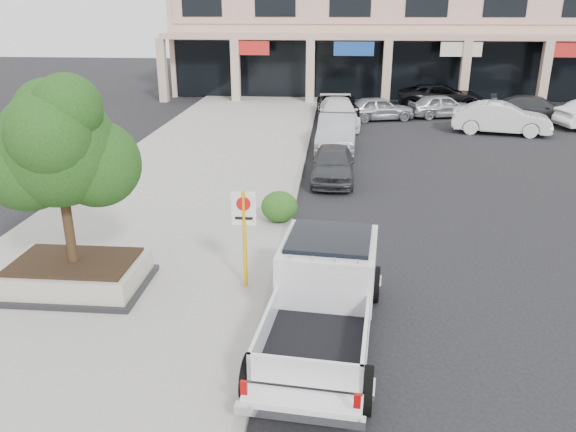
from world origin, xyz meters
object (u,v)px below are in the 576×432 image
Objects in this scene: planter at (76,274)px; lot_car_d at (442,96)px; curb_car_a at (333,164)px; curb_car_b at (337,132)px; pickup_truck at (322,300)px; curb_car_c at (338,113)px; planter_tree at (66,148)px; curb_car_d at (337,106)px; lot_car_c at (536,109)px; lot_car_e at (442,106)px; lot_car_a at (379,108)px; no_parking_sign at (244,226)px; lot_car_b at (501,118)px.

lot_car_d is at bearing 64.12° from planter.
curb_car_a is 0.81× the size of curb_car_b.
pickup_truck reaches higher than curb_car_c.
planter_tree is at bearing 158.11° from lot_car_d.
curb_car_c is 1.02× the size of curb_car_d.
curb_car_b reaches higher than planter.
curb_car_b is at bearing 137.06° from lot_car_c.
lot_car_e is (-5.03, 0.90, -0.03)m from lot_car_c.
curb_car_d is at bearing 75.30° from planter_tree.
lot_car_d is (6.62, 6.29, 0.03)m from curb_car_c.
curb_car_b reaches higher than lot_car_a.
lot_car_d is at bearing 68.13° from curb_car_a.
curb_car_d is at bearing 84.68° from no_parking_sign.
planter_tree reaches higher than lot_car_d.
planter is 25.72m from lot_car_e.
planter is at bearing 170.78° from pickup_truck.
lot_car_c reaches higher than planter.
curb_car_c is 8.44m from lot_car_b.
curb_car_c reaches higher than lot_car_a.
planter is 0.64× the size of curb_car_d.
planter_tree is 4.15m from no_parking_sign.
planter is 0.65× the size of lot_car_c.
lot_car_e is at bearing 62.17° from planter_tree.
lot_car_b is at bearing -26.74° from curb_car_d.
curb_car_c is at bearing 102.92° from lot_car_e.
pickup_truck is at bearing -16.40° from planter_tree.
pickup_truck is at bearing -89.95° from curb_car_a.
planter_tree reaches higher than curb_car_d.
curb_car_a is at bearing 78.04° from no_parking_sign.
lot_car_d is 1.38× the size of lot_car_e.
pickup_truck is 1.45× the size of lot_car_a.
no_parking_sign is 0.59× the size of curb_car_a.
planter is 0.80× the size of lot_car_e.
lot_car_a is 0.82× the size of lot_car_b.
no_parking_sign is 14.05m from curb_car_b.
no_parking_sign is at bearing 161.65° from lot_car_b.
lot_car_c reaches higher than curb_car_d.
no_parking_sign is 0.41× the size of lot_car_d.
planter is 4.06m from no_parking_sign.
planter is at bearing -110.12° from curb_car_b.
lot_car_b is at bearing -162.76° from lot_car_d.
no_parking_sign is 23.77m from lot_car_e.
pickup_truck is 1.17× the size of lot_car_c.
lot_car_d is at bearing 71.17° from no_parking_sign.
curb_car_d is (-0.04, 2.53, -0.05)m from curb_car_c.
no_parking_sign reaches higher than curb_car_b.
planter_tree reaches higher than lot_car_b.
lot_car_e reaches higher than planter.
lot_car_a is at bearing 69.01° from planter.
lot_car_b is 0.87× the size of lot_car_d.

